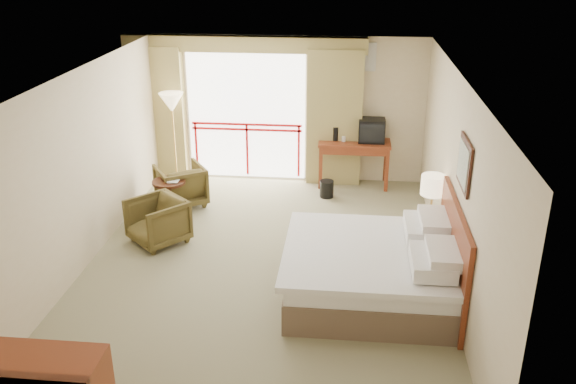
# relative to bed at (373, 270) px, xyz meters

# --- Properties ---
(floor) EXTENTS (7.00, 7.00, 0.00)m
(floor) POSITION_rel_bed_xyz_m (-1.50, 0.60, -0.38)
(floor) COLOR #807C58
(floor) RESTS_ON ground
(ceiling) EXTENTS (7.00, 7.00, 0.00)m
(ceiling) POSITION_rel_bed_xyz_m (-1.50, 0.60, 2.32)
(ceiling) COLOR white
(ceiling) RESTS_ON wall_back
(wall_back) EXTENTS (5.00, 0.00, 5.00)m
(wall_back) POSITION_rel_bed_xyz_m (-1.50, 4.10, 0.97)
(wall_back) COLOR beige
(wall_back) RESTS_ON ground
(wall_front) EXTENTS (5.00, 0.00, 5.00)m
(wall_front) POSITION_rel_bed_xyz_m (-1.50, -2.90, 0.97)
(wall_front) COLOR beige
(wall_front) RESTS_ON ground
(wall_left) EXTENTS (0.00, 7.00, 7.00)m
(wall_left) POSITION_rel_bed_xyz_m (-4.00, 0.60, 0.97)
(wall_left) COLOR beige
(wall_left) RESTS_ON ground
(wall_right) EXTENTS (0.00, 7.00, 7.00)m
(wall_right) POSITION_rel_bed_xyz_m (1.00, 0.60, 0.97)
(wall_right) COLOR beige
(wall_right) RESTS_ON ground
(balcony_door) EXTENTS (2.40, 0.00, 2.40)m
(balcony_door) POSITION_rel_bed_xyz_m (-2.30, 4.08, 0.82)
(balcony_door) COLOR white
(balcony_door) RESTS_ON wall_back
(balcony_railing) EXTENTS (2.09, 0.03, 1.02)m
(balcony_railing) POSITION_rel_bed_xyz_m (-2.30, 4.06, 0.44)
(balcony_railing) COLOR red
(balcony_railing) RESTS_ON wall_back
(curtain_left) EXTENTS (1.00, 0.26, 2.50)m
(curtain_left) POSITION_rel_bed_xyz_m (-3.95, 3.95, 0.87)
(curtain_left) COLOR olive
(curtain_left) RESTS_ON wall_back
(curtain_right) EXTENTS (1.00, 0.26, 2.50)m
(curtain_right) POSITION_rel_bed_xyz_m (-0.65, 3.95, 0.87)
(curtain_right) COLOR olive
(curtain_right) RESTS_ON wall_back
(valance) EXTENTS (4.40, 0.22, 0.28)m
(valance) POSITION_rel_bed_xyz_m (-2.30, 3.98, 2.17)
(valance) COLOR olive
(valance) RESTS_ON wall_back
(hvac_vent) EXTENTS (0.50, 0.04, 0.50)m
(hvac_vent) POSITION_rel_bed_xyz_m (-0.20, 4.07, 1.97)
(hvac_vent) COLOR silver
(hvac_vent) RESTS_ON wall_back
(bed) EXTENTS (2.13, 2.06, 0.97)m
(bed) POSITION_rel_bed_xyz_m (0.00, 0.00, 0.00)
(bed) COLOR brown
(bed) RESTS_ON floor
(headboard) EXTENTS (0.06, 2.10, 1.30)m
(headboard) POSITION_rel_bed_xyz_m (0.96, 0.00, 0.27)
(headboard) COLOR maroon
(headboard) RESTS_ON wall_right
(framed_art) EXTENTS (0.04, 0.72, 0.60)m
(framed_art) POSITION_rel_bed_xyz_m (0.97, 0.00, 1.47)
(framed_art) COLOR black
(framed_art) RESTS_ON wall_right
(nightstand) EXTENTS (0.45, 0.52, 0.60)m
(nightstand) POSITION_rel_bed_xyz_m (0.83, 1.18, -0.08)
(nightstand) COLOR maroon
(nightstand) RESTS_ON floor
(table_lamp) EXTENTS (0.34, 0.34, 0.61)m
(table_lamp) POSITION_rel_bed_xyz_m (0.83, 1.23, 0.69)
(table_lamp) COLOR tan
(table_lamp) RESTS_ON nightstand
(phone) EXTENTS (0.19, 0.16, 0.08)m
(phone) POSITION_rel_bed_xyz_m (0.78, 1.03, 0.26)
(phone) COLOR black
(phone) RESTS_ON nightstand
(desk) EXTENTS (1.31, 0.63, 0.86)m
(desk) POSITION_rel_bed_xyz_m (-0.26, 3.92, 0.29)
(desk) COLOR maroon
(desk) RESTS_ON floor
(tv) EXTENTS (0.47, 0.38, 0.43)m
(tv) POSITION_rel_bed_xyz_m (0.04, 3.85, 0.69)
(tv) COLOR black
(tv) RESTS_ON desk
(coffee_maker) EXTENTS (0.15, 0.15, 0.26)m
(coffee_maker) POSITION_rel_bed_xyz_m (-0.61, 3.86, 0.60)
(coffee_maker) COLOR black
(coffee_maker) RESTS_ON desk
(cup) EXTENTS (0.09, 0.09, 0.10)m
(cup) POSITION_rel_bed_xyz_m (-0.46, 3.81, 0.52)
(cup) COLOR white
(cup) RESTS_ON desk
(wastebasket) EXTENTS (0.31, 0.31, 0.31)m
(wastebasket) POSITION_rel_bed_xyz_m (-0.73, 3.21, -0.22)
(wastebasket) COLOR black
(wastebasket) RESTS_ON floor
(armchair_far) EXTENTS (1.06, 1.07, 0.71)m
(armchair_far) POSITION_rel_bed_xyz_m (-3.22, 2.63, -0.38)
(armchair_far) COLOR #45391A
(armchair_far) RESTS_ON floor
(armchair_near) EXTENTS (1.07, 1.07, 0.70)m
(armchair_near) POSITION_rel_bed_xyz_m (-3.19, 1.19, -0.38)
(armchair_near) COLOR #45391A
(armchair_near) RESTS_ON floor
(side_table) EXTENTS (0.55, 0.55, 0.60)m
(side_table) POSITION_rel_bed_xyz_m (-3.29, 2.20, 0.03)
(side_table) COLOR black
(side_table) RESTS_ON floor
(book) EXTENTS (0.18, 0.24, 0.02)m
(book) POSITION_rel_bed_xyz_m (-3.29, 2.20, 0.23)
(book) COLOR white
(book) RESTS_ON side_table
(floor_lamp) EXTENTS (0.44, 0.44, 1.73)m
(floor_lamp) POSITION_rel_bed_xyz_m (-3.58, 3.61, 1.11)
(floor_lamp) COLOR tan
(floor_lamp) RESTS_ON floor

